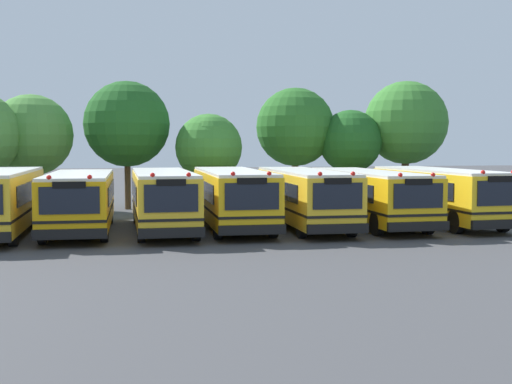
{
  "coord_description": "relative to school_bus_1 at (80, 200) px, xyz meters",
  "views": [
    {
      "loc": [
        -5.07,
        -28.62,
        3.67
      ],
      "look_at": [
        0.98,
        0.0,
        1.6
      ],
      "focal_mm": 46.56,
      "sensor_mm": 36.0,
      "label": 1
    }
  ],
  "objects": [
    {
      "name": "school_bus_1",
      "position": [
        0.0,
        0.0,
        0.0
      ],
      "size": [
        2.81,
        9.55,
        2.62
      ],
      "rotation": [
        0.0,
        0.0,
        3.12
      ],
      "color": "#EAA80C",
      "rests_on": "ground_plane"
    },
    {
      "name": "school_bus_6",
      "position": [
        16.31,
        -0.33,
        0.03
      ],
      "size": [
        2.73,
        9.88,
        2.68
      ],
      "rotation": [
        0.0,
        0.0,
        3.17
      ],
      "color": "yellow",
      "rests_on": "ground_plane"
    },
    {
      "name": "school_bus_2",
      "position": [
        3.45,
        -0.3,
        0.03
      ],
      "size": [
        2.46,
        9.63,
        2.69
      ],
      "rotation": [
        0.0,
        0.0,
        3.14
      ],
      "color": "yellow",
      "rests_on": "ground_plane"
    },
    {
      "name": "school_bus_4",
      "position": [
        9.77,
        -0.21,
        0.03
      ],
      "size": [
        2.64,
        10.13,
        2.68
      ],
      "rotation": [
        0.0,
        0.0,
        3.12
      ],
      "color": "yellow",
      "rests_on": "ground_plane"
    },
    {
      "name": "tree_2",
      "position": [
        2.06,
        9.78,
        3.57
      ],
      "size": [
        4.87,
        4.87,
        7.31
      ],
      "color": "#4C3823",
      "rests_on": "ground_plane"
    },
    {
      "name": "school_bus_3",
      "position": [
        6.55,
        0.06,
        0.04
      ],
      "size": [
        2.76,
        9.98,
        2.7
      ],
      "rotation": [
        0.0,
        0.0,
        3.12
      ],
      "color": "yellow",
      "rests_on": "ground_plane"
    },
    {
      "name": "ground_plane",
      "position": [
        6.59,
        -0.16,
        -1.38
      ],
      "size": [
        160.0,
        160.0,
        0.0
      ],
      "primitive_type": "plane",
      "color": "#424244"
    },
    {
      "name": "tree_4",
      "position": [
        12.17,
        10.0,
        3.47
      ],
      "size": [
        4.71,
        4.71,
        7.11
      ],
      "color": "#4C3823",
      "rests_on": "ground_plane"
    },
    {
      "name": "tree_1",
      "position": [
        -2.95,
        9.83,
        2.94
      ],
      "size": [
        4.51,
        4.51,
        6.48
      ],
      "color": "#4C3823",
      "rests_on": "ground_plane"
    },
    {
      "name": "tree_6",
      "position": [
        18.98,
        8.94,
        3.58
      ],
      "size": [
        5.07,
        5.03,
        7.55
      ],
      "color": "#4C3823",
      "rests_on": "ground_plane"
    },
    {
      "name": "tree_5",
      "position": [
        15.26,
        8.84,
        2.56
      ],
      "size": [
        3.74,
        3.74,
        5.76
      ],
      "color": "#4C3823",
      "rests_on": "ground_plane"
    },
    {
      "name": "tree_3",
      "position": [
        6.68,
        8.46,
        2.29
      ],
      "size": [
        3.8,
        3.8,
        5.45
      ],
      "color": "#4C3823",
      "rests_on": "ground_plane"
    },
    {
      "name": "school_bus_5",
      "position": [
        12.94,
        0.04,
        -0.0
      ],
      "size": [
        2.58,
        10.52,
        2.61
      ],
      "rotation": [
        0.0,
        0.0,
        3.14
      ],
      "color": "yellow",
      "rests_on": "ground_plane"
    }
  ]
}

